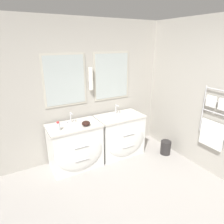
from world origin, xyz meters
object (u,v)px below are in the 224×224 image
at_px(amenity_bowl, 86,123).
at_px(toiletry_bottle, 58,126).
at_px(vanity_left, 76,146).
at_px(waste_bin, 166,147).
at_px(vanity_right, 120,135).

bearing_deg(amenity_bowl, toiletry_bottle, 175.51).
distance_m(vanity_left, waste_bin, 1.83).
distance_m(vanity_right, waste_bin, 0.97).
distance_m(vanity_left, toiletry_bottle, 0.56).
relative_size(vanity_right, toiletry_bottle, 5.99).
relative_size(amenity_bowl, waste_bin, 0.51).
bearing_deg(vanity_left, amenity_bowl, -27.58).
height_order(vanity_right, toiletry_bottle, toiletry_bottle).
relative_size(vanity_left, waste_bin, 3.25).
bearing_deg(vanity_right, waste_bin, -30.28).
bearing_deg(waste_bin, amenity_bowl, 166.45).
xyz_separation_m(vanity_right, toiletry_bottle, (-1.23, -0.06, 0.47)).
bearing_deg(vanity_right, amenity_bowl, -173.07).
bearing_deg(vanity_left, waste_bin, -15.09).
distance_m(toiletry_bottle, waste_bin, 2.21).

